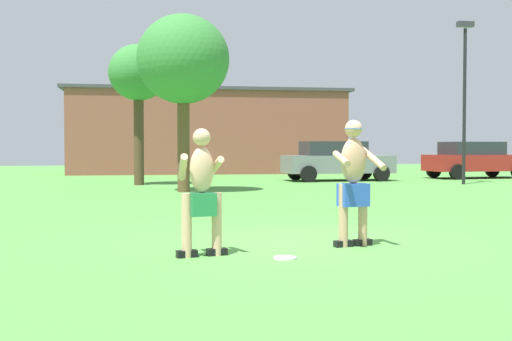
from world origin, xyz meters
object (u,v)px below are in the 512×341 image
tree_left_field (183,61)px  tree_right_field (138,75)px  car_gray_mid_lot (336,160)px  car_red_near_post (474,159)px  lamp_post (465,85)px  player_in_green (202,190)px  player_with_cap (354,176)px  frisbee (285,258)px

tree_left_field → tree_right_field: tree_left_field is taller
car_gray_mid_lot → tree_right_field: (-7.82, -1.67, 3.09)m
car_gray_mid_lot → tree_left_field: (-6.47, -5.59, 3.14)m
tree_left_field → car_gray_mid_lot: bearing=40.8°
car_red_near_post → lamp_post: lamp_post is taller
car_red_near_post → tree_left_field: tree_left_field is taller
car_red_near_post → lamp_post: 5.72m
player_in_green → lamp_post: (10.84, 14.29, 2.77)m
player_in_green → car_gray_mid_lot: (6.98, 17.49, -0.01)m
player_with_cap → tree_left_field: tree_left_field is taller
car_gray_mid_lot → lamp_post: 5.73m
car_red_near_post → lamp_post: (-2.67, -4.23, 2.78)m
player_with_cap → car_gray_mid_lot: 17.68m
player_with_cap → lamp_post: bearing=57.8°
car_red_near_post → tree_left_field: size_ratio=0.84×
tree_left_field → lamp_post: bearing=13.0°
tree_right_field → player_in_green: bearing=-86.9°
player_in_green → car_red_near_post: bearing=53.9°
player_in_green → player_with_cap: bearing=12.7°
frisbee → car_red_near_post: (12.51, 18.89, 0.81)m
player_in_green → frisbee: (0.99, -0.37, -0.82)m
tree_right_field → frisbee: bearing=-83.5°
lamp_post → tree_left_field: 10.61m
car_gray_mid_lot → tree_right_field: bearing=-168.0°
frisbee → car_red_near_post: car_red_near_post is taller
lamp_post → tree_right_field: lamp_post is taller
player_in_green → lamp_post: 18.14m
lamp_post → tree_left_field: size_ratio=1.10×
frisbee → tree_left_field: tree_left_field is taller
player_in_green → car_gray_mid_lot: 18.83m
lamp_post → tree_left_field: lamp_post is taller
frisbee → lamp_post: bearing=56.1°
player_with_cap → tree_left_field: bearing=98.2°
car_gray_mid_lot → lamp_post: lamp_post is taller
player_in_green → car_gray_mid_lot: size_ratio=0.37×
player_with_cap → tree_right_field: tree_right_field is taller
player_with_cap → tree_left_field: size_ratio=0.33×
car_gray_mid_lot → player_in_green: bearing=-111.7°
car_gray_mid_lot → lamp_post: size_ratio=0.74×
lamp_post → player_in_green: bearing=-127.2°
player_with_cap → tree_right_field: 15.90m
lamp_post → tree_right_field: size_ratio=1.18×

